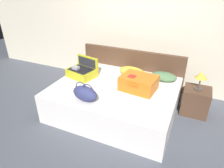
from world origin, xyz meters
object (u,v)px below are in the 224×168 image
Objects in this scene: duffel_bag at (85,93)px; table_lamp at (201,76)px; hard_case_medium at (82,71)px; hard_case_large at (139,83)px; pillow_near_headboard at (132,72)px; bed at (115,99)px; pillow_center_head at (164,77)px; nightstand at (195,101)px.

duffel_bag reaches higher than table_lamp.
table_lamp is at bearing 24.91° from hard_case_medium.
hard_case_medium is at bearing -167.56° from table_lamp.
hard_case_large is 0.54m from pillow_near_headboard.
bed is 4.53× the size of pillow_center_head.
pillow_center_head is at bearing 38.24° from bed.
hard_case_large is at bearing -151.63° from nightstand.
pillow_near_headboard is (0.12, 0.53, 0.33)m from bed.
bed is 4.28× the size of nightstand.
hard_case_large is 1.32× the size of duffel_bag.
duffel_bag reaches higher than pillow_center_head.
table_lamp reaches higher than pillow_near_headboard.
bed is at bearing -165.32° from hard_case_large.
nightstand is at bearing 22.99° from bed.
pillow_center_head reaches higher than nightstand.
duffel_bag reaches higher than hard_case_large.
bed is 4.53× the size of duffel_bag.
hard_case_medium is at bearing 171.22° from bed.
nightstand is at bearing 1.07° from pillow_near_headboard.
bed is at bearing 68.09° from duffel_bag.
pillow_center_head is (0.93, 1.13, -0.04)m from duffel_bag.
nightstand is at bearing 24.91° from hard_case_medium.
hard_case_large is at bearing 8.77° from bed.
pillow_near_headboard reaches higher than nightstand.
pillow_near_headboard is (-0.27, 0.47, -0.04)m from hard_case_large.
duffel_bag is 1.41× the size of table_lamp.
duffel_bag is at bearing -42.90° from hard_case_medium.
hard_case_large is 0.89m from duffel_bag.
pillow_center_head reaches higher than pillow_near_headboard.
hard_case_large is at bearing -122.49° from pillow_center_head.
pillow_center_head is 0.94× the size of nightstand.
hard_case_large is 1.14× the size of pillow_near_headboard.
table_lamp reaches higher than hard_case_large.
pillow_center_head is 0.69m from nightstand.
pillow_near_headboard is at bearing -177.36° from pillow_center_head.
hard_case_large reaches higher than pillow_center_head.
hard_case_medium reaches higher than table_lamp.
pillow_near_headboard is 1.18m from table_lamp.
table_lamp is (1.52, 1.12, 0.09)m from duffel_bag.
hard_case_medium is 0.83m from duffel_bag.
pillow_center_head is at bearing 179.53° from nightstand.
duffel_bag reaches higher than pillow_near_headboard.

